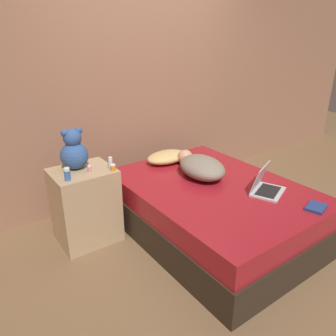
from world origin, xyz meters
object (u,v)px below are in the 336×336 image
object	(u,v)px
bottle_clear	(110,163)
person_lying	(201,166)
book	(316,207)
pillow	(167,157)
bottle_orange	(113,167)
teddy_bear	(74,151)
laptop	(265,186)
bottle_pink	(90,168)
bottle_blue	(67,174)

from	to	relation	value
bottle_clear	person_lying	bearing A→B (deg)	-17.09
book	pillow	bearing A→B (deg)	104.04
pillow	bottle_clear	bearing A→B (deg)	-164.03
pillow	person_lying	xyz separation A→B (m)	(0.06, -0.48, 0.03)
pillow	bottle_orange	world-z (taller)	bottle_orange
teddy_bear	book	size ratio (longest dim) A/B	1.77
laptop	bottle_pink	distance (m)	1.55
bottle_blue	bottle_clear	world-z (taller)	bottle_blue
bottle_blue	bottle_clear	distance (m)	0.40
bottle_blue	laptop	bearing A→B (deg)	-29.98
teddy_bear	bottle_blue	distance (m)	0.27
person_lying	pillow	bearing A→B (deg)	107.73
bottle_blue	book	distance (m)	2.03
book	teddy_bear	bearing A→B (deg)	133.53
teddy_bear	book	distance (m)	2.07
pillow	person_lying	bearing A→B (deg)	-82.41
person_lying	bottle_clear	xyz separation A→B (m)	(-0.84, 0.26, 0.15)
bottle_clear	book	size ratio (longest dim) A/B	0.50
teddy_bear	person_lying	bearing A→B (deg)	-21.77
bottle_pink	book	bearing A→B (deg)	-45.20
pillow	laptop	size ratio (longest dim) A/B	1.21
pillow	teddy_bear	bearing A→B (deg)	-177.63
person_lying	bottle_clear	size ratio (longest dim) A/B	6.97
person_lying	laptop	world-z (taller)	laptop
person_lying	bottle_clear	distance (m)	0.89
person_lying	bottle_pink	xyz separation A→B (m)	(-1.02, 0.30, 0.12)
pillow	laptop	xyz separation A→B (m)	(0.29, -1.09, -0.01)
laptop	bottle_clear	distance (m)	1.38
laptop	teddy_bear	world-z (taller)	teddy_bear
laptop	book	xyz separation A→B (m)	(0.10, -0.44, -0.04)
pillow	book	xyz separation A→B (m)	(0.38, -1.53, -0.05)
bottle_blue	pillow	bearing A→B (deg)	11.81
pillow	person_lying	distance (m)	0.48
laptop	bottle_pink	xyz separation A→B (m)	(-1.24, 0.91, 0.16)
person_lying	laptop	size ratio (longest dim) A/B	1.87
book	bottle_clear	bearing A→B (deg)	131.50
person_lying	bottle_blue	world-z (taller)	bottle_blue
pillow	person_lying	world-z (taller)	person_lying
bottle_orange	pillow	bearing A→B (deg)	19.62
bottle_clear	bottle_blue	bearing A→B (deg)	-176.58
laptop	bottle_blue	xyz separation A→B (m)	(-1.46, 0.84, 0.19)
bottle_blue	bottle_orange	xyz separation A→B (m)	(0.40, -0.03, -0.03)
person_lying	bottle_orange	size ratio (longest dim) A/B	13.00
teddy_bear	bottle_clear	xyz separation A→B (m)	(0.25, -0.18, -0.11)
teddy_bear	pillow	bearing A→B (deg)	2.37
pillow	book	bearing A→B (deg)	-75.96
pillow	bottle_blue	size ratio (longest dim) A/B	4.41
laptop	teddy_bear	bearing A→B (deg)	118.77
pillow	bottle_orange	size ratio (longest dim) A/B	8.45
bottle_blue	bottle_orange	size ratio (longest dim) A/B	1.92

